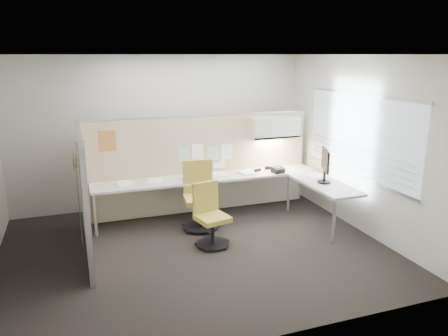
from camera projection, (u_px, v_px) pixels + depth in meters
name	position (u px, v px, depth m)	size (l,w,h in m)	color
floor	(196.00, 250.00, 6.46)	(5.50, 4.50, 0.01)	black
ceiling	(193.00, 54.00, 5.75)	(5.50, 4.50, 0.01)	white
wall_back	(162.00, 132.00, 8.15)	(5.50, 0.02, 2.80)	beige
wall_front	(260.00, 210.00, 4.05)	(5.50, 0.02, 2.80)	beige
wall_right	(360.00, 145.00, 6.99)	(0.02, 4.50, 2.80)	beige
window_pane	(359.00, 135.00, 6.95)	(0.01, 2.80, 1.30)	#9AA5B3
partition_back	(200.00, 165.00, 7.87)	(4.10, 0.06, 1.75)	#C9B08B
partition_left	(84.00, 194.00, 6.20)	(0.06, 2.20, 1.75)	#C9B08B
desk	(229.00, 184.00, 7.63)	(4.00, 2.07, 0.73)	beige
overhead_bin	(274.00, 127.00, 7.96)	(0.90, 0.36, 0.38)	beige
task_light_strip	(274.00, 139.00, 8.01)	(0.60, 0.06, 0.02)	#FFEABF
pinned_papers	(205.00, 156.00, 7.83)	(1.01, 0.00, 0.47)	#8CBF8C
poster	(107.00, 141.00, 7.18)	(0.28, 0.00, 0.35)	orange
chair_left	(200.00, 198.00, 7.18)	(0.58, 0.60, 1.10)	black
chair_right	(210.00, 217.00, 6.54)	(0.52, 0.54, 0.94)	black
monitor	(325.00, 164.00, 7.17)	(0.23, 0.51, 0.56)	black
phone	(278.00, 170.00, 7.87)	(0.24, 0.23, 0.12)	black
stapler	(258.00, 170.00, 7.96)	(0.14, 0.04, 0.05)	black
tape_dispenser	(268.00, 168.00, 8.09)	(0.10, 0.06, 0.06)	black
coat_hook	(76.00, 169.00, 5.39)	(0.18, 0.43, 1.31)	silver
paper_stack_0	(124.00, 184.00, 7.15)	(0.23, 0.30, 0.03)	white
paper_stack_1	(155.00, 181.00, 7.34)	(0.23, 0.30, 0.02)	white
paper_stack_2	(188.00, 178.00, 7.46)	(0.23, 0.30, 0.04)	white
paper_stack_3	(218.00, 174.00, 7.77)	(0.23, 0.30, 0.01)	white
paper_stack_4	(246.00, 173.00, 7.84)	(0.23, 0.30, 0.03)	white
paper_stack_5	(316.00, 176.00, 7.63)	(0.23, 0.30, 0.02)	white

